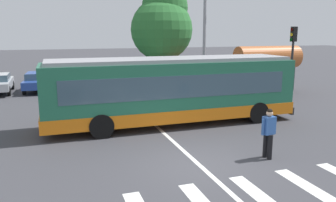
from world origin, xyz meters
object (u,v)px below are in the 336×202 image
at_px(parked_car_black, 79,78).
at_px(parked_car_white, 147,76).
at_px(city_transit_bus, 172,90).
at_px(pedestrian_crossing_street, 269,131).
at_px(background_tree_right, 163,23).
at_px(parked_car_blue, 39,80).
at_px(parked_car_red, 181,75).
at_px(traffic_light_far_corner, 293,51).
at_px(bus_stop_shelter, 268,58).
at_px(parked_car_teal, 113,77).
at_px(twin_arm_street_lamp, 205,17).

bearing_deg(parked_car_black, parked_car_white, -6.32).
bearing_deg(parked_car_black, city_transit_bus, -74.40).
xyz_separation_m(city_transit_bus, pedestrian_crossing_street, (1.60, -5.19, -0.62)).
bearing_deg(background_tree_right, city_transit_bus, -105.93).
height_order(parked_car_blue, parked_car_red, same).
distance_m(parked_car_blue, parked_car_black, 2.88).
relative_size(parked_car_white, background_tree_right, 0.56).
xyz_separation_m(city_transit_bus, parked_car_white, (1.88, 11.27, -0.82)).
xyz_separation_m(parked_car_black, traffic_light_far_corner, (12.27, -8.75, 2.28)).
xyz_separation_m(parked_car_black, background_tree_right, (7.00, 1.07, 4.15)).
relative_size(pedestrian_crossing_street, parked_car_red, 0.38).
bearing_deg(traffic_light_far_corner, parked_car_white, 130.89).
bearing_deg(pedestrian_crossing_street, city_transit_bus, 107.09).
height_order(bus_stop_shelter, background_tree_right, background_tree_right).
bearing_deg(background_tree_right, parked_car_white, -137.64).
relative_size(parked_car_teal, parked_car_red, 1.00).
distance_m(city_transit_bus, bus_stop_shelter, 10.93).
bearing_deg(traffic_light_far_corner, parked_car_teal, 137.28).
bearing_deg(twin_arm_street_lamp, traffic_light_far_corner, -29.90).
distance_m(city_transit_bus, pedestrian_crossing_street, 5.46).
bearing_deg(parked_car_red, traffic_light_far_corner, -63.34).
relative_size(pedestrian_crossing_street, bus_stop_shelter, 0.36).
bearing_deg(background_tree_right, pedestrian_crossing_street, -96.59).
height_order(city_transit_bus, pedestrian_crossing_street, city_transit_bus).
height_order(parked_car_teal, parked_car_red, same).
relative_size(city_transit_bus, parked_car_white, 2.54).
bearing_deg(city_transit_bus, background_tree_right, 74.07).
relative_size(pedestrian_crossing_street, twin_arm_street_lamp, 0.21).
relative_size(traffic_light_far_corner, background_tree_right, 0.56).
relative_size(parked_car_white, twin_arm_street_lamp, 0.56).
xyz_separation_m(traffic_light_far_corner, background_tree_right, (-5.27, 9.82, 1.87)).
bearing_deg(parked_car_white, parked_car_black, 173.68).
xyz_separation_m(parked_car_teal, parked_car_red, (5.49, -0.61, 0.00)).
xyz_separation_m(parked_car_teal, parked_car_white, (2.59, -0.75, 0.00)).
relative_size(city_transit_bus, parked_car_teal, 2.55).
height_order(pedestrian_crossing_street, parked_car_white, pedestrian_crossing_street).
bearing_deg(pedestrian_crossing_street, parked_car_teal, 97.61).
height_order(parked_car_red, traffic_light_far_corner, traffic_light_far_corner).
bearing_deg(traffic_light_far_corner, city_transit_bus, -160.94).
relative_size(pedestrian_crossing_street, parked_car_white, 0.38).
xyz_separation_m(parked_car_white, traffic_light_far_corner, (7.08, -8.17, 2.28)).
bearing_deg(city_transit_bus, parked_car_teal, 93.36).
bearing_deg(traffic_light_far_corner, parked_car_black, 144.51).
distance_m(parked_car_red, bus_stop_shelter, 7.21).
relative_size(city_transit_bus, traffic_light_far_corner, 2.56).
bearing_deg(parked_car_red, pedestrian_crossing_street, -100.89).
bearing_deg(parked_car_blue, parked_car_red, -1.18).
xyz_separation_m(parked_car_black, twin_arm_street_lamp, (7.54, -6.03, 4.38)).
bearing_deg(city_transit_bus, bus_stop_shelter, 32.86).
height_order(pedestrian_crossing_street, background_tree_right, background_tree_right).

